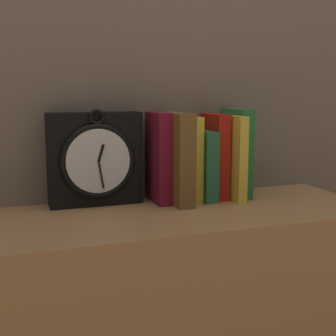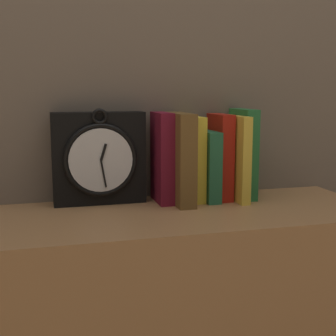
{
  "view_description": "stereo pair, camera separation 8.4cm",
  "coord_description": "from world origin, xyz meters",
  "px_view_note": "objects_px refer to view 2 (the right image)",
  "views": [
    {
      "loc": [
        -0.35,
        -0.96,
        1.02
      ],
      "look_at": [
        0.0,
        0.0,
        0.86
      ],
      "focal_mm": 50.0,
      "sensor_mm": 36.0,
      "label": 1
    },
    {
      "loc": [
        -0.27,
        -0.99,
        1.02
      ],
      "look_at": [
        0.0,
        0.0,
        0.86
      ],
      "focal_mm": 50.0,
      "sensor_mm": 36.0,
      "label": 2
    }
  ],
  "objects_px": {
    "book_slot0_maroon": "(162,158)",
    "book_slot2_yellow": "(193,159)",
    "book_slot1_brown": "(179,158)",
    "book_slot4_red": "(220,157)",
    "book_slot5_yellow": "(235,158)",
    "clock": "(99,158)",
    "book_slot6_green": "(243,154)",
    "book_slot3_green": "(207,165)"
  },
  "relations": [
    {
      "from": "book_slot0_maroon",
      "to": "book_slot1_brown",
      "type": "distance_m",
      "value": 0.04
    },
    {
      "from": "clock",
      "to": "book_slot6_green",
      "type": "xyz_separation_m",
      "value": [
        0.36,
        -0.03,
        0.0
      ]
    },
    {
      "from": "book_slot1_brown",
      "to": "book_slot6_green",
      "type": "relative_size",
      "value": 0.97
    },
    {
      "from": "book_slot0_maroon",
      "to": "book_slot5_yellow",
      "type": "relative_size",
      "value": 1.04
    },
    {
      "from": "clock",
      "to": "book_slot5_yellow",
      "type": "relative_size",
      "value": 1.1
    },
    {
      "from": "book_slot0_maroon",
      "to": "book_slot3_green",
      "type": "xyz_separation_m",
      "value": [
        0.11,
        -0.01,
        -0.02
      ]
    },
    {
      "from": "book_slot0_maroon",
      "to": "book_slot2_yellow",
      "type": "xyz_separation_m",
      "value": [
        0.08,
        0.0,
        -0.01
      ]
    },
    {
      "from": "book_slot3_green",
      "to": "book_slot6_green",
      "type": "distance_m",
      "value": 0.1
    },
    {
      "from": "book_slot5_yellow",
      "to": "book_slot6_green",
      "type": "xyz_separation_m",
      "value": [
        0.03,
        0.02,
        0.01
      ]
    },
    {
      "from": "book_slot1_brown",
      "to": "book_slot4_red",
      "type": "distance_m",
      "value": 0.11
    },
    {
      "from": "book_slot0_maroon",
      "to": "book_slot4_red",
      "type": "bearing_deg",
      "value": -0.16
    },
    {
      "from": "book_slot2_yellow",
      "to": "book_slot1_brown",
      "type": "bearing_deg",
      "value": -152.01
    },
    {
      "from": "clock",
      "to": "book_slot1_brown",
      "type": "bearing_deg",
      "value": -12.87
    },
    {
      "from": "clock",
      "to": "book_slot5_yellow",
      "type": "height_order",
      "value": "clock"
    },
    {
      "from": "book_slot4_red",
      "to": "book_slot6_green",
      "type": "distance_m",
      "value": 0.06
    },
    {
      "from": "book_slot3_green",
      "to": "book_slot0_maroon",
      "type": "bearing_deg",
      "value": 176.69
    },
    {
      "from": "book_slot1_brown",
      "to": "book_slot4_red",
      "type": "relative_size",
      "value": 1.02
    },
    {
      "from": "book_slot1_brown",
      "to": "book_slot3_green",
      "type": "relative_size",
      "value": 1.26
    },
    {
      "from": "book_slot1_brown",
      "to": "book_slot2_yellow",
      "type": "distance_m",
      "value": 0.05
    },
    {
      "from": "book_slot0_maroon",
      "to": "book_slot2_yellow",
      "type": "relative_size",
      "value": 1.05
    },
    {
      "from": "book_slot2_yellow",
      "to": "book_slot5_yellow",
      "type": "height_order",
      "value": "book_slot5_yellow"
    },
    {
      "from": "book_slot0_maroon",
      "to": "book_slot6_green",
      "type": "distance_m",
      "value": 0.21
    },
    {
      "from": "book_slot2_yellow",
      "to": "book_slot4_red",
      "type": "height_order",
      "value": "book_slot4_red"
    },
    {
      "from": "book_slot0_maroon",
      "to": "book_slot5_yellow",
      "type": "xyz_separation_m",
      "value": [
        0.18,
        -0.02,
        -0.0
      ]
    },
    {
      "from": "book_slot3_green",
      "to": "clock",
      "type": "bearing_deg",
      "value": 173.87
    },
    {
      "from": "book_slot4_red",
      "to": "clock",
      "type": "bearing_deg",
      "value": 175.77
    },
    {
      "from": "book_slot5_yellow",
      "to": "book_slot6_green",
      "type": "bearing_deg",
      "value": 28.4
    },
    {
      "from": "clock",
      "to": "book_slot1_brown",
      "type": "distance_m",
      "value": 0.19
    },
    {
      "from": "book_slot0_maroon",
      "to": "book_slot3_green",
      "type": "height_order",
      "value": "book_slot0_maroon"
    },
    {
      "from": "book_slot2_yellow",
      "to": "book_slot5_yellow",
      "type": "relative_size",
      "value": 0.99
    },
    {
      "from": "clock",
      "to": "book_slot2_yellow",
      "type": "distance_m",
      "value": 0.23
    },
    {
      "from": "book_slot1_brown",
      "to": "book_slot2_yellow",
      "type": "relative_size",
      "value": 1.05
    },
    {
      "from": "book_slot5_yellow",
      "to": "clock",
      "type": "bearing_deg",
      "value": 172.99
    },
    {
      "from": "book_slot1_brown",
      "to": "book_slot4_red",
      "type": "xyz_separation_m",
      "value": [
        0.11,
        0.02,
        -0.0
      ]
    },
    {
      "from": "book_slot0_maroon",
      "to": "book_slot6_green",
      "type": "height_order",
      "value": "book_slot6_green"
    },
    {
      "from": "book_slot1_brown",
      "to": "book_slot5_yellow",
      "type": "bearing_deg",
      "value": 0.8
    },
    {
      "from": "book_slot0_maroon",
      "to": "book_slot4_red",
      "type": "xyz_separation_m",
      "value": [
        0.15,
        -0.0,
        -0.0
      ]
    },
    {
      "from": "book_slot6_green",
      "to": "book_slot5_yellow",
      "type": "bearing_deg",
      "value": -151.6
    },
    {
      "from": "book_slot1_brown",
      "to": "book_slot6_green",
      "type": "distance_m",
      "value": 0.18
    },
    {
      "from": "book_slot0_maroon",
      "to": "book_slot3_green",
      "type": "relative_size",
      "value": 1.27
    },
    {
      "from": "clock",
      "to": "book_slot3_green",
      "type": "relative_size",
      "value": 1.33
    },
    {
      "from": "book_slot0_maroon",
      "to": "book_slot4_red",
      "type": "relative_size",
      "value": 1.03
    }
  ]
}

